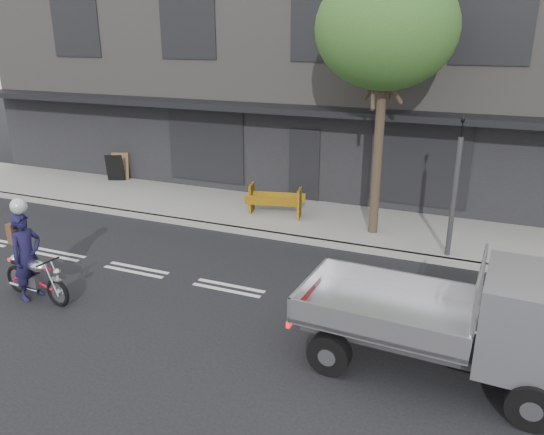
{
  "coord_description": "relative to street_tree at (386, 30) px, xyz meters",
  "views": [
    {
      "loc": [
        4.81,
        -9.13,
        5.21
      ],
      "look_at": [
        0.81,
        0.5,
        1.56
      ],
      "focal_mm": 35.0,
      "sensor_mm": 36.0,
      "label": 1
    }
  ],
  "objects": [
    {
      "name": "motorcycle",
      "position": [
        -5.63,
        -6.12,
        -4.78
      ],
      "size": [
        1.86,
        0.54,
        0.96
      ],
      "rotation": [
        0.0,
        0.0,
        -0.12
      ],
      "color": "black",
      "rests_on": "ground"
    },
    {
      "name": "kerb",
      "position": [
        -2.2,
        -1.1,
        -5.2
      ],
      "size": [
        32.0,
        0.2,
        0.15
      ],
      "primitive_type": "cube",
      "color": "gray",
      "rests_on": "ground"
    },
    {
      "name": "rider",
      "position": [
        -5.78,
        -6.12,
        -4.36
      ],
      "size": [
        0.52,
        0.72,
        1.84
      ],
      "primitive_type": "imported",
      "rotation": [
        0.0,
        0.0,
        1.45
      ],
      "color": "#161336",
      "rests_on": "ground"
    },
    {
      "name": "sandwich_board",
      "position": [
        -9.68,
        1.56,
        -4.64
      ],
      "size": [
        0.72,
        0.61,
        0.97
      ],
      "primitive_type": null,
      "rotation": [
        0.0,
        0.0,
        0.38
      ],
      "color": "black",
      "rests_on": "sidewalk"
    },
    {
      "name": "flatbed_ute",
      "position": [
        3.19,
        -5.6,
        -4.12
      ],
      "size": [
        4.45,
        2.0,
        2.02
      ],
      "rotation": [
        0.0,
        0.0,
        -0.05
      ],
      "color": "black",
      "rests_on": "ground"
    },
    {
      "name": "traffic_light_pole",
      "position": [
        2.0,
        -0.85,
        -3.63
      ],
      "size": [
        0.12,
        0.12,
        3.5
      ],
      "color": "#2D2D30",
      "rests_on": "ground"
    },
    {
      "name": "street_tree",
      "position": [
        0.0,
        0.0,
        0.0
      ],
      "size": [
        3.4,
        3.4,
        6.74
      ],
      "color": "#382B21",
      "rests_on": "ground"
    },
    {
      "name": "construction_barrier",
      "position": [
        -2.96,
        0.07,
        -4.68
      ],
      "size": [
        1.71,
        0.96,
        0.9
      ],
      "primitive_type": null,
      "rotation": [
        0.0,
        0.0,
        0.21
      ],
      "color": "#FFA90D",
      "rests_on": "sidewalk"
    },
    {
      "name": "building_main",
      "position": [
        -2.2,
        7.1,
        -1.28
      ],
      "size": [
        26.0,
        10.0,
        8.0
      ],
      "primitive_type": "cube",
      "color": "slate",
      "rests_on": "ground"
    },
    {
      "name": "ground",
      "position": [
        -2.2,
        -4.2,
        -5.28
      ],
      "size": [
        80.0,
        80.0,
        0.0
      ],
      "primitive_type": "plane",
      "color": "black",
      "rests_on": "ground"
    },
    {
      "name": "sidewalk",
      "position": [
        -2.2,
        0.5,
        -5.2
      ],
      "size": [
        32.0,
        3.2,
        0.15
      ],
      "primitive_type": "cube",
      "color": "gray",
      "rests_on": "ground"
    }
  ]
}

